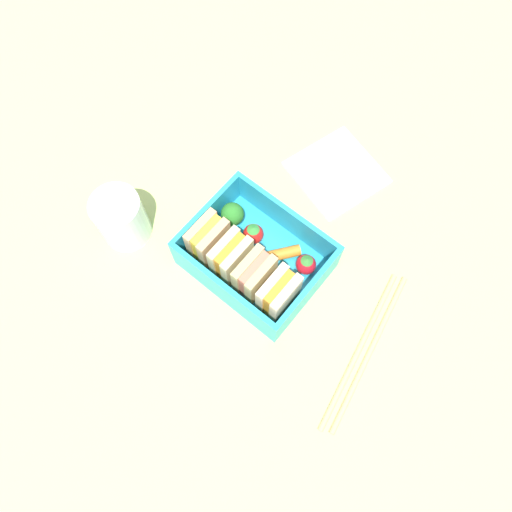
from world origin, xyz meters
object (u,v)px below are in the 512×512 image
(strawberry_far_left, at_px, (253,234))
(chopstick_pair, at_px, (364,351))
(folded_napkin, at_px, (340,174))
(sandwich_left, at_px, (279,294))
(sandwich_center_left, at_px, (255,275))
(sandwich_center_right, at_px, (209,240))
(broccoli_floret, at_px, (232,214))
(drinking_glass, at_px, (121,218))
(carrot_stick_far_left, at_px, (279,255))
(strawberry_left, at_px, (306,264))
(sandwich_center, at_px, (231,257))

(strawberry_far_left, bearing_deg, chopstick_pair, 172.29)
(folded_napkin, bearing_deg, sandwich_left, 103.79)
(sandwich_center_left, relative_size, strawberry_far_left, 1.91)
(sandwich_center_left, xyz_separation_m, sandwich_center_right, (0.07, 0.00, 0.00))
(sandwich_left, relative_size, folded_napkin, 0.56)
(sandwich_center_right, distance_m, strawberry_far_left, 0.06)
(sandwich_center_right, bearing_deg, chopstick_pair, -174.85)
(broccoli_floret, height_order, drinking_glass, drinking_glass)
(sandwich_left, bearing_deg, sandwich_center_left, 0.00)
(strawberry_far_left, height_order, broccoli_floret, broccoli_floret)
(sandwich_center_right, relative_size, strawberry_far_left, 1.91)
(sandwich_center_left, bearing_deg, carrot_stick_far_left, -90.95)
(folded_napkin, bearing_deg, sandwich_center_right, 73.51)
(chopstick_pair, distance_m, folded_napkin, 0.24)
(sandwich_center_left, height_order, broccoli_floret, sandwich_center_left)
(carrot_stick_far_left, bearing_deg, sandwich_center_left, 89.05)
(sandwich_left, xyz_separation_m, sandwich_center_right, (0.10, 0.00, 0.00))
(sandwich_center_left, relative_size, sandwich_center_right, 1.00)
(sandwich_center_left, distance_m, drinking_glass, 0.18)
(carrot_stick_far_left, height_order, drinking_glass, drinking_glass)
(sandwich_center_left, height_order, sandwich_center_right, same)
(chopstick_pair, bearing_deg, broccoli_floret, -6.57)
(strawberry_left, bearing_deg, drinking_glass, 25.53)
(sandwich_center, bearing_deg, sandwich_center_right, 0.00)
(sandwich_center_right, bearing_deg, sandwich_left, 180.00)
(sandwich_center, height_order, strawberry_far_left, sandwich_center)
(sandwich_center, bearing_deg, broccoli_floret, -50.70)
(strawberry_far_left, relative_size, folded_napkin, 0.29)
(strawberry_left, height_order, carrot_stick_far_left, strawberry_left)
(strawberry_far_left, distance_m, drinking_glass, 0.16)
(sandwich_center_left, relative_size, drinking_glass, 0.82)
(sandwich_center, xyz_separation_m, carrot_stick_far_left, (-0.04, -0.05, -0.02))
(sandwich_center_right, xyz_separation_m, drinking_glass, (0.10, 0.04, -0.01))
(sandwich_center, bearing_deg, drinking_glass, 18.01)
(sandwich_left, xyz_separation_m, sandwich_center, (0.07, 0.00, 0.00))
(strawberry_left, height_order, strawberry_far_left, same)
(sandwich_center_left, distance_m, sandwich_center, 0.03)
(strawberry_far_left, bearing_deg, carrot_stick_far_left, -178.98)
(sandwich_left, distance_m, carrot_stick_far_left, 0.06)
(sandwich_center_right, relative_size, carrot_stick_far_left, 1.15)
(sandwich_center, relative_size, strawberry_left, 1.96)
(sandwich_center_left, bearing_deg, sandwich_left, 180.00)
(sandwich_center_right, bearing_deg, folded_napkin, -106.49)
(sandwich_left, height_order, sandwich_center_right, same)
(carrot_stick_far_left, bearing_deg, sandwich_center, 51.90)
(drinking_glass, bearing_deg, strawberry_far_left, -146.03)
(sandwich_center_right, height_order, chopstick_pair, sandwich_center_right)
(sandwich_left, bearing_deg, strawberry_far_left, -31.25)
(sandwich_left, relative_size, strawberry_left, 1.96)
(sandwich_center, relative_size, drinking_glass, 0.82)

